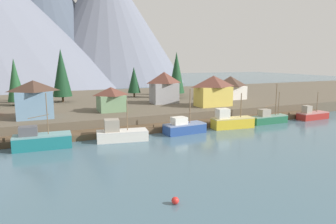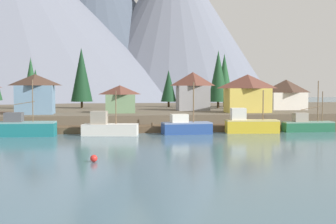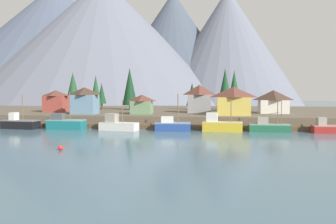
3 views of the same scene
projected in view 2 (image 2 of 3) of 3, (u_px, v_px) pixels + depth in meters
name	position (u px, v px, depth m)	size (l,w,h in m)	color
ground_plane	(162.00, 125.00, 91.76)	(400.00, 400.00, 1.00)	#476675
dock	(176.00, 128.00, 73.89)	(80.00, 4.00, 1.60)	brown
shoreline_bank	(156.00, 113.00, 103.53)	(400.00, 56.00, 2.50)	brown
mountain_east_peak	(97.00, 24.00, 210.11)	(97.47, 97.47, 72.45)	#475160
mountain_far_ridge	(174.00, 24.00, 205.59)	(90.02, 90.02, 70.35)	slate
fishing_boat_teal	(26.00, 128.00, 66.89)	(8.34, 3.56, 8.30)	#196B70
fishing_boat_white	(108.00, 127.00, 68.12)	(8.58, 4.39, 6.63)	silver
fishing_boat_blue	(186.00, 127.00, 70.09)	(7.68, 3.55, 7.95)	navy
fishing_boat_yellow	(250.00, 124.00, 71.58)	(8.40, 3.43, 6.71)	gold
fishing_boat_green	(307.00, 125.00, 73.49)	(8.19, 2.24, 8.20)	#1E5B3D
house_blue	(35.00, 94.00, 78.92)	(6.58, 5.11, 6.92)	#6689A8
house_white	(286.00, 94.00, 94.20)	(7.67, 5.62, 6.18)	silver
house_green	(120.00, 99.00, 82.96)	(5.51, 5.13, 4.99)	#6B8E66
house_yellow	(248.00, 93.00, 83.64)	(8.29, 4.68, 6.98)	gold
house_grey	(193.00, 91.00, 91.17)	(6.53, 4.54, 7.64)	gray
conifer_near_right	(224.00, 77.00, 107.19)	(4.20, 4.20, 12.50)	#4C3823
conifer_mid_left	(31.00, 81.00, 96.79)	(3.64, 3.64, 10.95)	#4C3823
conifer_mid_right	(218.00, 76.00, 100.08)	(4.46, 4.46, 12.68)	#4C3823
conifer_back_left	(169.00, 86.00, 105.66)	(3.62, 3.62, 8.58)	#4C3823
conifer_back_right	(82.00, 75.00, 100.12)	(4.71, 4.71, 13.26)	#4C3823
conifer_centre	(36.00, 85.00, 101.95)	(2.89, 2.89, 8.65)	#4C3823
channel_buoy	(94.00, 158.00, 44.01)	(0.70, 0.70, 0.70)	red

